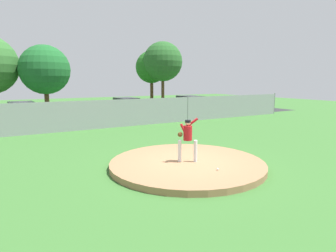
{
  "coord_description": "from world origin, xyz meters",
  "views": [
    {
      "loc": [
        -5.79,
        -8.47,
        3.21
      ],
      "look_at": [
        -0.11,
        1.23,
        1.39
      ],
      "focal_mm": 30.02,
      "sensor_mm": 36.0,
      "label": 1
    }
  ],
  "objects": [
    {
      "name": "tree_broad_right",
      "position": [
        11.87,
        23.02,
        5.57
      ],
      "size": [
        4.93,
        4.93,
        8.05
      ],
      "color": "#4C331E",
      "rests_on": "ground_plane"
    },
    {
      "name": "tree_broad_left",
      "position": [
        11.15,
        24.72,
        4.93
      ],
      "size": [
        4.14,
        4.14,
        7.03
      ],
      "color": "#4C331E",
      "rests_on": "ground_plane"
    },
    {
      "name": "pitcher_youth",
      "position": [
        -0.05,
        -0.09,
        1.19
      ],
      "size": [
        0.8,
        0.44,
        1.65
      ],
      "color": "silver",
      "rests_on": "pitchers_mound"
    },
    {
      "name": "baseball",
      "position": [
        0.27,
        -1.44,
        0.25
      ],
      "size": [
        0.07,
        0.07,
        0.07
      ],
      "primitive_type": "sphere",
      "color": "white",
      "rests_on": "pitchers_mound"
    },
    {
      "name": "parked_car_red",
      "position": [
        9.98,
        14.17,
        0.84
      ],
      "size": [
        1.96,
        4.8,
        1.75
      ],
      "color": "#A81919",
      "rests_on": "ground_plane"
    },
    {
      "name": "pitchers_mound",
      "position": [
        0.0,
        0.0,
        0.11
      ],
      "size": [
        5.8,
        5.8,
        0.22
      ],
      "primitive_type": "cylinder",
      "color": "#99704C",
      "rests_on": "ground_plane"
    },
    {
      "name": "tree_slender_far",
      "position": [
        -2.01,
        22.31,
        4.28
      ],
      "size": [
        4.88,
        4.88,
        6.74
      ],
      "color": "#4C331E",
      "rests_on": "ground_plane"
    },
    {
      "name": "parked_car_charcoal",
      "position": [
        -4.68,
        14.8,
        0.79
      ],
      "size": [
        2.05,
        4.77,
        1.66
      ],
      "color": "#232328",
      "rests_on": "ground_plane"
    },
    {
      "name": "ground_plane",
      "position": [
        0.0,
        6.0,
        0.0
      ],
      "size": [
        80.0,
        80.0,
        0.0
      ],
      "primitive_type": "plane",
      "color": "#386B2D"
    },
    {
      "name": "chainlink_fence",
      "position": [
        0.0,
        10.0,
        0.97
      ],
      "size": [
        34.29,
        0.07,
        2.03
      ],
      "color": "gray",
      "rests_on": "ground_plane"
    },
    {
      "name": "parked_car_white",
      "position": [
        3.59,
        14.88,
        0.82
      ],
      "size": [
        1.99,
        4.17,
        1.72
      ],
      "color": "silver",
      "rests_on": "ground_plane"
    },
    {
      "name": "asphalt_strip",
      "position": [
        0.0,
        14.5,
        0.0
      ],
      "size": [
        44.0,
        7.0,
        0.01
      ],
      "primitive_type": "cube",
      "color": "#2B2B2D",
      "rests_on": "ground_plane"
    }
  ]
}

